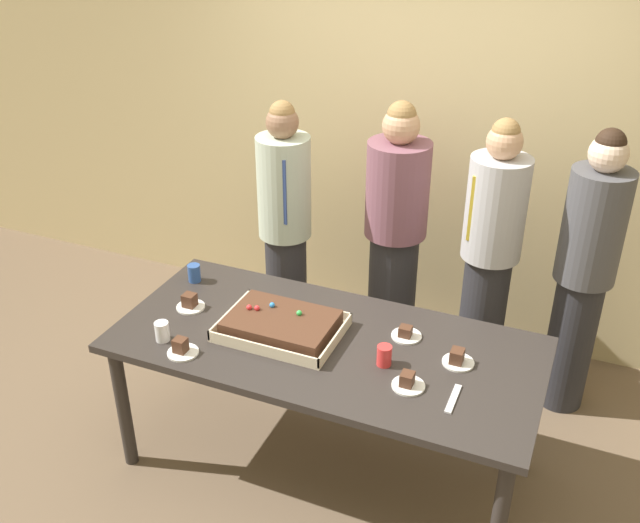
# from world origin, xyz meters

# --- Properties ---
(ground_plane) EXTENTS (12.00, 12.00, 0.00)m
(ground_plane) POSITION_xyz_m (0.00, 0.00, 0.00)
(ground_plane) COLOR brown
(interior_back_panel) EXTENTS (8.00, 0.12, 3.00)m
(interior_back_panel) POSITION_xyz_m (0.00, 1.60, 1.50)
(interior_back_panel) COLOR #CCB784
(interior_back_panel) RESTS_ON ground_plane
(party_table) EXTENTS (2.09, 0.96, 0.79)m
(party_table) POSITION_xyz_m (0.00, 0.00, 0.71)
(party_table) COLOR #2D2826
(party_table) RESTS_ON ground_plane
(sheet_cake) EXTENTS (0.59, 0.43, 0.12)m
(sheet_cake) POSITION_xyz_m (-0.23, -0.01, 0.83)
(sheet_cake) COLOR beige
(sheet_cake) RESTS_ON party_table
(plated_slice_near_left) EXTENTS (0.15, 0.15, 0.08)m
(plated_slice_near_left) POSITION_xyz_m (-0.77, 0.01, 0.82)
(plated_slice_near_left) COLOR white
(plated_slice_near_left) RESTS_ON party_table
(plated_slice_near_right) EXTENTS (0.15, 0.15, 0.07)m
(plated_slice_near_right) POSITION_xyz_m (0.47, -0.18, 0.81)
(plated_slice_near_right) COLOR white
(plated_slice_near_right) RESTS_ON party_table
(plated_slice_far_left) EXTENTS (0.15, 0.15, 0.08)m
(plated_slice_far_left) POSITION_xyz_m (-0.59, -0.35, 0.81)
(plated_slice_far_left) COLOR white
(plated_slice_far_left) RESTS_ON party_table
(plated_slice_far_right) EXTENTS (0.15, 0.15, 0.06)m
(plated_slice_far_right) POSITION_xyz_m (0.35, 0.19, 0.81)
(plated_slice_far_right) COLOR white
(plated_slice_far_right) RESTS_ON party_table
(plated_slice_center_front) EXTENTS (0.15, 0.15, 0.08)m
(plated_slice_center_front) POSITION_xyz_m (0.63, 0.08, 0.81)
(plated_slice_center_front) COLOR white
(plated_slice_center_front) RESTS_ON party_table
(drink_cup_nearest) EXTENTS (0.07, 0.07, 0.10)m
(drink_cup_nearest) POSITION_xyz_m (0.32, -0.06, 0.84)
(drink_cup_nearest) COLOR red
(drink_cup_nearest) RESTS_ON party_table
(drink_cup_middle) EXTENTS (0.07, 0.07, 0.10)m
(drink_cup_middle) POSITION_xyz_m (-0.90, 0.26, 0.84)
(drink_cup_middle) COLOR #2D5199
(drink_cup_middle) RESTS_ON party_table
(drink_cup_far_end) EXTENTS (0.07, 0.07, 0.10)m
(drink_cup_far_end) POSITION_xyz_m (-0.74, -0.30, 0.84)
(drink_cup_far_end) COLOR white
(drink_cup_far_end) RESTS_ON party_table
(cake_server_utensil) EXTENTS (0.03, 0.20, 0.01)m
(cake_server_utensil) POSITION_xyz_m (0.68, -0.18, 0.79)
(cake_server_utensil) COLOR silver
(cake_server_utensil) RESTS_ON party_table
(person_serving_front) EXTENTS (0.37, 0.37, 1.70)m
(person_serving_front) POSITION_xyz_m (0.01, 1.06, 0.88)
(person_serving_front) COLOR #28282D
(person_serving_front) RESTS_ON ground_plane
(person_green_shirt_behind) EXTENTS (0.33, 0.33, 1.71)m
(person_green_shirt_behind) POSITION_xyz_m (0.60, 0.96, 0.89)
(person_green_shirt_behind) COLOR #28282D
(person_green_shirt_behind) RESTS_ON ground_plane
(person_striped_tie_right) EXTENTS (0.32, 0.32, 1.68)m
(person_striped_tie_right) POSITION_xyz_m (-0.64, 0.90, 0.87)
(person_striped_tie_right) COLOR #28282D
(person_striped_tie_right) RESTS_ON ground_plane
(person_far_right_suit) EXTENTS (0.33, 0.33, 1.70)m
(person_far_right_suit) POSITION_xyz_m (1.10, 1.03, 0.88)
(person_far_right_suit) COLOR #28282D
(person_far_right_suit) RESTS_ON ground_plane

